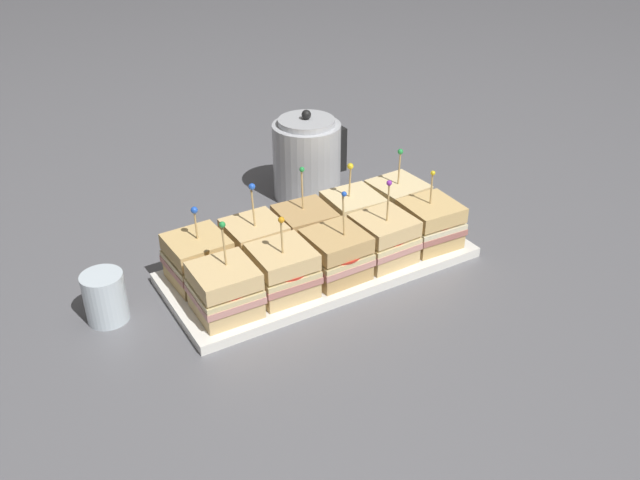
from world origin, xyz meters
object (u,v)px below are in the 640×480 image
Objects in this scene: sandwich_front_far_left at (225,290)px; sandwich_back_far_right at (397,202)px; sandwich_back_center at (306,229)px; drinking_glass at (105,297)px; sandwich_front_right at (384,239)px; sandwich_front_center at (336,255)px; sandwich_back_right at (353,215)px; sandwich_front_far_right at (430,224)px; sandwich_back_far_left at (198,259)px; kettle_steel at (307,159)px; serving_platter at (320,265)px; sandwich_front_left at (283,271)px; sandwich_back_left at (255,244)px.

sandwich_front_far_left is 0.43m from sandwich_back_far_right.
sandwich_back_center reaches higher than drinking_glass.
sandwich_back_far_right is 0.58m from drinking_glass.
sandwich_front_right is 1.00× the size of sandwich_back_center.
sandwich_back_right is at bearing 45.45° from sandwich_front_center.
drinking_glass is at bearing 168.03° from sandwich_front_right.
sandwich_front_far_right is 1.04× the size of sandwich_back_far_left.
sandwich_front_right reaches higher than sandwich_front_far_left.
kettle_steel reaches higher than sandwich_front_far_left.
sandwich_back_far_right is (0.42, 0.10, 0.00)m from sandwich_front_far_left.
sandwich_front_far_right is (0.21, 0.00, -0.00)m from sandwich_front_center.
sandwich_front_center is at bearing -153.37° from sandwich_back_far_right.
drinking_glass is (-0.38, 0.10, -0.02)m from sandwich_front_center.
sandwich_back_far_left reaches higher than serving_platter.
sandwich_front_center is (0.00, -0.05, 0.05)m from serving_platter.
sandwich_front_far_right is (0.21, -0.05, 0.05)m from serving_platter.
sandwich_front_left is 1.00× the size of sandwich_front_far_right.
sandwich_front_left reaches higher than drinking_glass.
sandwich_front_left and sandwich_front_far_right have the same top height.
sandwich_back_far_left is 0.40m from kettle_steel.
sandwich_front_center is 0.15m from sandwich_back_left.
sandwich_back_left is at bearing 161.97° from sandwich_front_far_right.
sandwich_front_left is 0.21m from sandwich_front_right.
sandwich_front_right reaches higher than serving_platter.
drinking_glass is (-0.48, -0.00, -0.02)m from sandwich_back_right.
sandwich_back_left is at bearing 0.21° from drinking_glass.
serving_platter is 0.13m from sandwich_front_left.
serving_platter is at bearing 166.16° from sandwich_front_far_right.
sandwich_back_left reaches higher than sandwich_front_right.
serving_platter is at bearing -7.56° from drinking_glass.
sandwich_front_center is 1.09× the size of sandwich_back_right.
sandwich_front_far_left is 1.08× the size of sandwich_front_far_right.
sandwich_back_left is 0.83× the size of kettle_steel.
sandwich_front_left reaches higher than sandwich_back_far_left.
sandwich_front_far_left is at bearing -165.66° from serving_platter.
sandwich_front_far_left reaches higher than sandwich_back_far_left.
sandwich_front_center reaches higher than sandwich_front_far_right.
drinking_glass is (-0.50, -0.22, -0.04)m from kettle_steel.
sandwich_front_left reaches higher than serving_platter.
sandwich_back_right is 0.22m from kettle_steel.
sandwich_front_right is 0.99× the size of sandwich_back_left.
serving_platter is 0.38m from drinking_glass.
sandwich_back_far_right is 0.80× the size of kettle_steel.
sandwich_front_center is 0.23m from sandwich_back_far_right.
sandwich_front_far_left is 1.02× the size of sandwich_back_far_right.
sandwich_front_far_right is 0.10m from sandwich_back_far_right.
kettle_steel is 0.55m from drinking_glass.
serving_platter is at bearing 26.36° from sandwich_front_left.
sandwich_back_center reaches higher than sandwich_back_far_right.
sandwich_back_far_right is at bearing -0.13° from sandwich_back_left.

